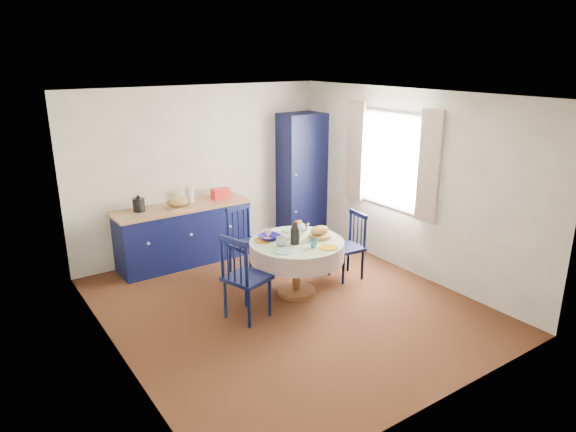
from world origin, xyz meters
name	(u,v)px	position (x,y,z in m)	size (l,w,h in m)	color
floor	(287,305)	(0.00, 0.00, 0.00)	(4.50, 4.50, 0.00)	black
ceiling	(287,95)	(0.00, 0.00, 2.50)	(4.50, 4.50, 0.00)	white
wall_back	(202,171)	(0.00, 2.25, 1.25)	(4.00, 0.02, 2.50)	white
wall_left	(110,241)	(-2.00, 0.00, 1.25)	(0.02, 4.50, 2.50)	white
wall_right	(408,183)	(2.00, 0.00, 1.25)	(0.02, 4.50, 2.50)	white
window	(391,160)	(1.95, 0.30, 1.52)	(0.10, 1.74, 1.45)	white
kitchen_counter	(183,233)	(-0.47, 1.96, 0.45)	(1.94, 0.62, 1.10)	black
pantry_cabinet	(301,176)	(1.66, 2.00, 1.01)	(0.73, 0.54, 2.03)	black
dining_table	(297,250)	(0.30, 0.20, 0.59)	(1.18, 1.18, 0.99)	#5C2F1A
chair_left	(244,277)	(-0.57, 0.01, 0.52)	(0.55, 0.56, 1.02)	black
chair_far	(246,242)	(0.04, 1.04, 0.49)	(0.49, 0.48, 0.97)	black
chair_right	(349,245)	(1.16, 0.22, 0.46)	(0.42, 0.44, 0.91)	black
mug_a	(281,241)	(0.05, 0.18, 0.76)	(0.13, 0.13, 0.10)	silver
mug_b	(314,244)	(0.33, -0.09, 0.76)	(0.10, 0.10, 0.09)	#36737D
mug_c	(303,227)	(0.56, 0.45, 0.76)	(0.14, 0.14, 0.11)	black
mug_d	(268,233)	(0.08, 0.54, 0.76)	(0.10, 0.10, 0.09)	silver
cobalt_bowl	(269,237)	(0.03, 0.43, 0.74)	(0.26, 0.26, 0.06)	navy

